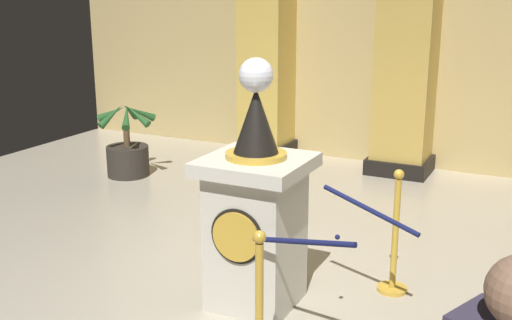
% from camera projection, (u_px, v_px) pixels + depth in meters
% --- Properties ---
extents(ground_plane, '(10.70, 10.70, 0.00)m').
position_uv_depth(ground_plane, '(264.00, 309.00, 4.74)').
color(ground_plane, '#B2A893').
extents(back_wall, '(10.70, 0.16, 4.10)m').
position_uv_depth(back_wall, '(417.00, 12.00, 8.13)').
color(back_wall, tan).
rests_on(back_wall, ground_plane).
extents(pedestal_clock, '(0.75, 0.75, 1.87)m').
position_uv_depth(pedestal_clock, '(256.00, 213.00, 4.64)').
color(pedestal_clock, beige).
rests_on(pedestal_clock, ground_plane).
extents(stanchion_far, '(0.24, 0.24, 1.01)m').
position_uv_depth(stanchion_far, '(394.00, 250.00, 4.93)').
color(stanchion_far, gold).
rests_on(stanchion_far, ground_plane).
extents(velvet_rope, '(1.00, 1.02, 0.22)m').
position_uv_depth(velvet_rope, '(338.00, 225.00, 4.24)').
color(velvet_rope, '#141947').
extents(column_left, '(0.76, 0.76, 3.94)m').
position_uv_depth(column_left, '(267.00, 17.00, 8.66)').
color(column_left, black).
rests_on(column_left, ground_plane).
extents(column_centre_rear, '(0.82, 0.82, 3.94)m').
position_uv_depth(column_centre_rear, '(409.00, 20.00, 7.82)').
color(column_centre_rear, black).
rests_on(column_centre_rear, ground_plane).
extents(potted_palm_left, '(0.79, 0.74, 0.98)m').
position_uv_depth(potted_palm_left, '(128.00, 153.00, 8.06)').
color(potted_palm_left, '#2D2823').
rests_on(potted_palm_left, ground_plane).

